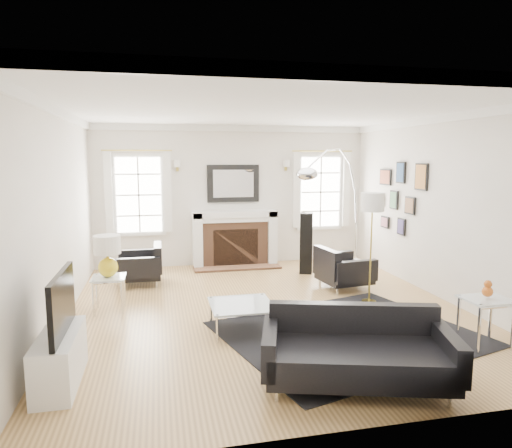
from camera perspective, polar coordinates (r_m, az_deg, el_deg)
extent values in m
plane|color=olive|center=(6.65, 1.44, -10.63)|extent=(6.00, 6.00, 0.00)
cube|color=beige|center=(9.27, -2.90, 3.55)|extent=(5.50, 0.04, 2.80)
cube|color=beige|center=(3.53, 13.07, -4.14)|extent=(5.50, 0.04, 2.80)
cube|color=beige|center=(6.29, -23.65, 0.71)|extent=(0.04, 6.00, 2.80)
cube|color=beige|center=(7.48, 22.43, 1.85)|extent=(0.04, 6.00, 2.80)
cube|color=white|center=(6.33, 1.54, 14.13)|extent=(5.50, 6.00, 0.02)
cube|color=white|center=(6.33, 1.53, 13.59)|extent=(5.50, 6.00, 0.12)
cube|color=white|center=(9.09, -7.33, -2.00)|extent=(0.18, 0.38, 1.10)
cube|color=white|center=(9.33, 1.89, -1.67)|extent=(0.18, 0.38, 1.10)
cube|color=white|center=(9.11, -2.68, 1.26)|extent=(1.70, 0.38, 0.12)
cube|color=white|center=(9.12, -2.68, 0.64)|extent=(1.50, 0.34, 0.10)
cube|color=brown|center=(9.22, -2.68, -2.43)|extent=(1.30, 0.30, 0.90)
cube|color=black|center=(9.13, -2.57, -2.98)|extent=(0.90, 0.10, 0.76)
cube|color=brown|center=(9.05, -2.37, -5.42)|extent=(1.70, 0.50, 0.04)
cube|color=black|center=(9.21, -2.87, 5.08)|extent=(1.05, 0.06, 0.75)
cube|color=white|center=(9.18, -2.84, 5.07)|extent=(0.82, 0.02, 0.55)
cube|color=white|center=(9.12, -14.44, 3.55)|extent=(1.00, 0.05, 1.60)
cube|color=white|center=(9.09, -14.44, 3.53)|extent=(0.84, 0.02, 1.44)
cube|color=white|center=(9.06, -17.96, 3.70)|extent=(0.14, 0.05, 1.55)
cube|color=white|center=(9.01, -10.97, 3.92)|extent=(0.14, 0.05, 1.55)
cube|color=white|center=(9.71, 7.99, 3.99)|extent=(1.00, 0.05, 1.60)
cube|color=white|center=(9.68, 8.05, 3.97)|extent=(0.84, 0.02, 1.44)
cube|color=white|center=(9.43, 5.06, 4.22)|extent=(0.14, 0.05, 1.55)
cube|color=white|center=(9.82, 11.22, 4.25)|extent=(0.14, 0.05, 1.55)
cube|color=black|center=(7.93, 19.97, 5.56)|extent=(0.03, 0.34, 0.44)
cube|color=#BF7733|center=(7.92, 19.86, 5.57)|extent=(0.01, 0.29, 0.39)
cube|color=black|center=(8.49, 17.65, 6.14)|extent=(0.03, 0.28, 0.38)
cube|color=navy|center=(8.48, 17.55, 6.15)|extent=(0.01, 0.23, 0.33)
cube|color=black|center=(8.97, 15.88, 5.66)|extent=(0.03, 0.40, 0.30)
cube|color=#B35437|center=(8.97, 15.78, 5.66)|extent=(0.01, 0.35, 0.25)
cube|color=black|center=(8.22, 18.70, 2.20)|extent=(0.03, 0.30, 0.30)
cube|color=brown|center=(8.21, 18.59, 2.20)|extent=(0.01, 0.25, 0.25)
cube|color=black|center=(8.69, 16.86, 2.91)|extent=(0.03, 0.26, 0.34)
cube|color=#4E8358|center=(8.68, 16.75, 2.91)|extent=(0.01, 0.21, 0.29)
cube|color=black|center=(9.18, 15.19, 2.92)|extent=(0.03, 0.32, 0.24)
cube|color=#9C9943|center=(9.17, 15.09, 2.92)|extent=(0.01, 0.27, 0.19)
cube|color=black|center=(8.48, 17.71, -0.31)|extent=(0.03, 0.24, 0.30)
cube|color=#3F3469|center=(8.47, 17.61, -0.31)|extent=(0.01, 0.19, 0.25)
cube|color=black|center=(9.00, 15.82, 0.24)|extent=(0.03, 0.28, 0.22)
cube|color=#9D5B66|center=(8.99, 15.72, 0.23)|extent=(0.01, 0.23, 0.17)
cube|color=white|center=(4.90, -23.32, -15.22)|extent=(0.35, 1.00, 0.50)
cube|color=black|center=(4.71, -23.09, -9.06)|extent=(0.05, 1.00, 0.58)
cube|color=black|center=(5.88, 11.38, -13.29)|extent=(3.41, 3.08, 0.01)
cube|color=black|center=(4.57, 12.58, -16.31)|extent=(1.84, 1.23, 0.28)
cube|color=black|center=(4.82, 11.99, -12.33)|extent=(1.66, 0.59, 0.47)
cube|color=black|center=(4.47, 1.75, -15.08)|extent=(0.34, 0.80, 0.36)
cube|color=black|center=(4.72, 22.88, -14.47)|extent=(0.34, 0.80, 0.36)
cube|color=black|center=(8.14, -14.42, -5.52)|extent=(0.72, 0.72, 0.27)
cube|color=black|center=(8.09, -12.16, -4.09)|extent=(0.13, 0.72, 0.45)
cube|color=black|center=(8.47, -14.36, -4.24)|extent=(0.72, 0.11, 0.34)
cube|color=black|center=(7.76, -14.54, -5.36)|extent=(0.72, 0.11, 0.34)
cube|color=black|center=(7.76, 10.98, -6.04)|extent=(0.83, 0.83, 0.28)
cube|color=black|center=(7.56, 8.85, -4.79)|extent=(0.23, 0.75, 0.46)
cube|color=black|center=(7.43, 12.46, -5.84)|extent=(0.75, 0.21, 0.35)
cube|color=black|center=(8.05, 9.65, -4.69)|extent=(0.75, 0.21, 0.35)
cube|color=silver|center=(5.79, -1.85, -10.04)|extent=(0.77, 0.77, 0.02)
cylinder|color=silver|center=(5.47, -4.83, -12.95)|extent=(0.04, 0.04, 0.34)
cylinder|color=silver|center=(5.60, 2.38, -12.45)|extent=(0.04, 0.04, 0.34)
cylinder|color=silver|center=(6.12, -5.68, -10.65)|extent=(0.04, 0.04, 0.34)
cylinder|color=silver|center=(6.23, 0.76, -10.27)|extent=(0.04, 0.04, 0.34)
cube|color=silver|center=(6.76, -17.95, -6.38)|extent=(0.46, 0.46, 0.02)
cylinder|color=silver|center=(6.66, -19.65, -8.81)|extent=(0.04, 0.04, 0.50)
cylinder|color=silver|center=(6.62, -16.38, -8.77)|extent=(0.04, 0.04, 0.50)
cylinder|color=silver|center=(7.02, -19.25, -7.93)|extent=(0.04, 0.04, 0.50)
cylinder|color=silver|center=(6.98, -16.16, -7.88)|extent=(0.04, 0.04, 0.50)
cube|color=silver|center=(5.86, 26.89, -8.40)|extent=(0.52, 0.43, 0.02)
cylinder|color=silver|center=(5.68, 26.10, -11.77)|extent=(0.04, 0.04, 0.57)
cylinder|color=silver|center=(5.95, 23.96, -10.76)|extent=(0.04, 0.04, 0.57)
cylinder|color=silver|center=(6.21, 27.28, -10.18)|extent=(0.04, 0.04, 0.57)
sphere|color=gold|center=(6.72, -18.00, -5.16)|extent=(0.28, 0.28, 0.28)
cylinder|color=gold|center=(6.69, -18.06, -4.01)|extent=(0.04, 0.04, 0.11)
cylinder|color=white|center=(6.66, -18.13, -2.46)|extent=(0.37, 0.37, 0.26)
sphere|color=#BE5818|center=(5.84, 26.95, -7.54)|extent=(0.12, 0.12, 0.12)
sphere|color=#BE5818|center=(5.82, 27.00, -6.71)|extent=(0.09, 0.09, 0.09)
cube|color=silver|center=(9.06, 12.25, -5.06)|extent=(0.25, 0.40, 0.20)
ellipsoid|color=silver|center=(7.19, 6.40, 6.22)|extent=(0.34, 0.34, 0.20)
cylinder|color=gold|center=(7.14, 13.93, -9.41)|extent=(0.21, 0.21, 0.03)
cylinder|color=gold|center=(6.96, 14.13, -3.77)|extent=(0.03, 0.03, 1.47)
cylinder|color=white|center=(6.85, 14.36, 2.67)|extent=(0.33, 0.33, 0.27)
cube|color=black|center=(8.60, 6.30, -2.41)|extent=(0.30, 0.30, 1.14)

